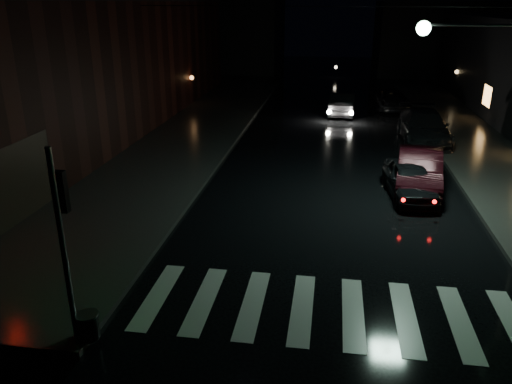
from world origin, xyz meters
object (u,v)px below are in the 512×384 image
at_px(parked_car_c, 424,127).
at_px(oncoming_car, 342,104).
at_px(parked_car_b, 419,170).
at_px(parked_car_a, 410,180).
at_px(parked_car_d, 391,99).

bearing_deg(parked_car_c, oncoming_car, 122.42).
bearing_deg(parked_car_c, parked_car_b, -100.75).
height_order(parked_car_a, oncoming_car, oncoming_car).
height_order(parked_car_b, oncoming_car, parked_car_b).
height_order(parked_car_a, parked_car_d, parked_car_a).
distance_m(parked_car_c, oncoming_car, 7.51).
bearing_deg(parked_car_a, parked_car_c, 72.82).
xyz_separation_m(parked_car_b, oncoming_car, (-2.81, 13.55, -0.05)).
relative_size(parked_car_a, parked_car_b, 0.84).
bearing_deg(parked_car_a, parked_car_b, 58.45).
distance_m(parked_car_a, parked_car_c, 8.36).
bearing_deg(parked_car_d, parked_car_a, -97.95).
distance_m(parked_car_b, oncoming_car, 13.84).
relative_size(parked_car_c, oncoming_car, 1.28).
bearing_deg(oncoming_car, parked_car_b, 105.26).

